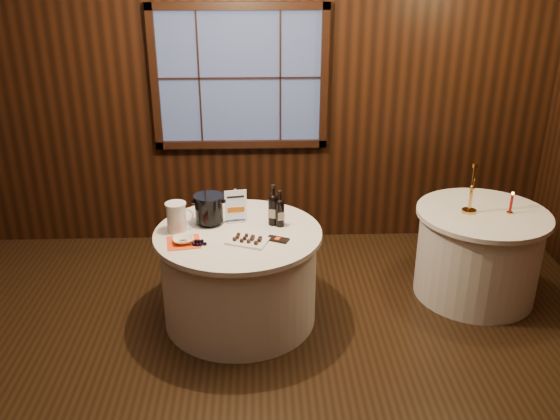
{
  "coord_description": "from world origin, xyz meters",
  "views": [
    {
      "loc": [
        0.17,
        -3.07,
        2.71
      ],
      "look_at": [
        0.32,
        0.9,
        0.99
      ],
      "focal_mm": 38.0,
      "sensor_mm": 36.0,
      "label": 1
    }
  ],
  "objects_px": {
    "grape_bunch": "(199,242)",
    "ice_bucket": "(209,209)",
    "side_table": "(478,253)",
    "sign_stand": "(236,211)",
    "cracker_bowl": "(183,240)",
    "brass_candlestick": "(471,195)",
    "glass_pitcher": "(177,217)",
    "red_candle": "(511,205)",
    "chocolate_box": "(278,239)",
    "chocolate_plate": "(248,240)",
    "main_table": "(239,275)",
    "port_bottle_left": "(273,208)",
    "port_bottle_right": "(280,211)"
  },
  "relations": [
    {
      "from": "side_table",
      "to": "main_table",
      "type": "bearing_deg",
      "value": -171.47
    },
    {
      "from": "red_candle",
      "to": "cracker_bowl",
      "type": "bearing_deg",
      "value": -170.35
    },
    {
      "from": "sign_stand",
      "to": "cracker_bowl",
      "type": "distance_m",
      "value": 0.52
    },
    {
      "from": "chocolate_box",
      "to": "glass_pitcher",
      "type": "xyz_separation_m",
      "value": [
        -0.76,
        0.19,
        0.11
      ]
    },
    {
      "from": "cracker_bowl",
      "to": "ice_bucket",
      "type": "bearing_deg",
      "value": 62.98
    },
    {
      "from": "side_table",
      "to": "port_bottle_right",
      "type": "relative_size",
      "value": 3.7
    },
    {
      "from": "side_table",
      "to": "port_bottle_right",
      "type": "height_order",
      "value": "port_bottle_right"
    },
    {
      "from": "cracker_bowl",
      "to": "brass_candlestick",
      "type": "height_order",
      "value": "brass_candlestick"
    },
    {
      "from": "side_table",
      "to": "chocolate_plate",
      "type": "xyz_separation_m",
      "value": [
        -1.92,
        -0.49,
        0.4
      ]
    },
    {
      "from": "side_table",
      "to": "sign_stand",
      "type": "distance_m",
      "value": 2.08
    },
    {
      "from": "side_table",
      "to": "chocolate_box",
      "type": "relative_size",
      "value": 6.64
    },
    {
      "from": "brass_candlestick",
      "to": "red_candle",
      "type": "height_order",
      "value": "brass_candlestick"
    },
    {
      "from": "chocolate_plate",
      "to": "glass_pitcher",
      "type": "relative_size",
      "value": 1.48
    },
    {
      "from": "grape_bunch",
      "to": "red_candle",
      "type": "bearing_deg",
      "value": 10.99
    },
    {
      "from": "sign_stand",
      "to": "ice_bucket",
      "type": "bearing_deg",
      "value": 178.43
    },
    {
      "from": "side_table",
      "to": "glass_pitcher",
      "type": "distance_m",
      "value": 2.52
    },
    {
      "from": "side_table",
      "to": "brass_candlestick",
      "type": "xyz_separation_m",
      "value": [
        -0.13,
        -0.0,
        0.53
      ]
    },
    {
      "from": "cracker_bowl",
      "to": "main_table",
      "type": "bearing_deg",
      "value": 24.27
    },
    {
      "from": "chocolate_box",
      "to": "grape_bunch",
      "type": "bearing_deg",
      "value": -149.91
    },
    {
      "from": "red_candle",
      "to": "sign_stand",
      "type": "bearing_deg",
      "value": -177.82
    },
    {
      "from": "port_bottle_right",
      "to": "grape_bunch",
      "type": "xyz_separation_m",
      "value": [
        -0.6,
        -0.31,
        -0.11
      ]
    },
    {
      "from": "cracker_bowl",
      "to": "glass_pitcher",
      "type": "bearing_deg",
      "value": 107.93
    },
    {
      "from": "sign_stand",
      "to": "grape_bunch",
      "type": "height_order",
      "value": "sign_stand"
    },
    {
      "from": "chocolate_plate",
      "to": "cracker_bowl",
      "type": "height_order",
      "value": "cracker_bowl"
    },
    {
      "from": "main_table",
      "to": "chocolate_box",
      "type": "bearing_deg",
      "value": -28.46
    },
    {
      "from": "chocolate_box",
      "to": "red_candle",
      "type": "height_order",
      "value": "red_candle"
    },
    {
      "from": "cracker_bowl",
      "to": "brass_candlestick",
      "type": "distance_m",
      "value": 2.32
    },
    {
      "from": "port_bottle_right",
      "to": "main_table",
      "type": "bearing_deg",
      "value": -179.6
    },
    {
      "from": "sign_stand",
      "to": "grape_bunch",
      "type": "distance_m",
      "value": 0.48
    },
    {
      "from": "brass_candlestick",
      "to": "chocolate_box",
      "type": "bearing_deg",
      "value": -163.84
    },
    {
      "from": "glass_pitcher",
      "to": "grape_bunch",
      "type": "bearing_deg",
      "value": -63.5
    },
    {
      "from": "brass_candlestick",
      "to": "red_candle",
      "type": "distance_m",
      "value": 0.34
    },
    {
      "from": "grape_bunch",
      "to": "ice_bucket",
      "type": "bearing_deg",
      "value": 82.26
    },
    {
      "from": "side_table",
      "to": "brass_candlestick",
      "type": "distance_m",
      "value": 0.55
    },
    {
      "from": "ice_bucket",
      "to": "grape_bunch",
      "type": "height_order",
      "value": "ice_bucket"
    },
    {
      "from": "ice_bucket",
      "to": "chocolate_plate",
      "type": "xyz_separation_m",
      "value": [
        0.3,
        -0.34,
        -0.11
      ]
    },
    {
      "from": "main_table",
      "to": "chocolate_box",
      "type": "xyz_separation_m",
      "value": [
        0.3,
        -0.16,
        0.39
      ]
    },
    {
      "from": "ice_bucket",
      "to": "chocolate_box",
      "type": "relative_size",
      "value": 1.45
    },
    {
      "from": "port_bottle_left",
      "to": "red_candle",
      "type": "height_order",
      "value": "port_bottle_left"
    },
    {
      "from": "port_bottle_left",
      "to": "port_bottle_right",
      "type": "xyz_separation_m",
      "value": [
        0.05,
        -0.03,
        -0.02
      ]
    },
    {
      "from": "ice_bucket",
      "to": "side_table",
      "type": "bearing_deg",
      "value": 3.82
    },
    {
      "from": "chocolate_plate",
      "to": "sign_stand",
      "type": "bearing_deg",
      "value": 104.84
    },
    {
      "from": "side_table",
      "to": "ice_bucket",
      "type": "relative_size",
      "value": 4.57
    },
    {
      "from": "chocolate_box",
      "to": "main_table",
      "type": "bearing_deg",
      "value": 176.04
    },
    {
      "from": "main_table",
      "to": "port_bottle_left",
      "type": "relative_size",
      "value": 3.92
    },
    {
      "from": "ice_bucket",
      "to": "cracker_bowl",
      "type": "relative_size",
      "value": 1.53
    },
    {
      "from": "cracker_bowl",
      "to": "grape_bunch",
      "type": "bearing_deg",
      "value": -18.67
    },
    {
      "from": "grape_bunch",
      "to": "glass_pitcher",
      "type": "bearing_deg",
      "value": 126.63
    },
    {
      "from": "side_table",
      "to": "port_bottle_right",
      "type": "distance_m",
      "value": 1.77
    },
    {
      "from": "sign_stand",
      "to": "glass_pitcher",
      "type": "relative_size",
      "value": 1.22
    }
  ]
}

